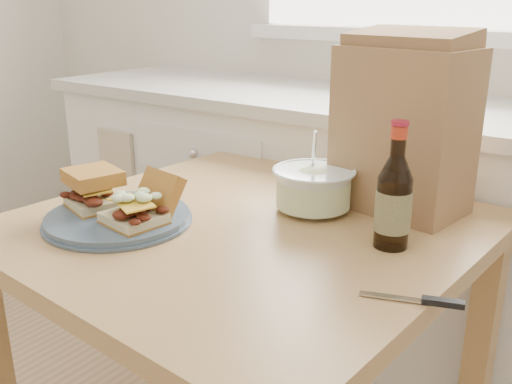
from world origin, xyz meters
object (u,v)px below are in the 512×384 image
Objects in this scene: coleslaw_bowl at (313,190)px; paper_bag at (403,131)px; dining_table at (245,268)px; plate at (118,218)px; beer_bottle at (394,201)px.

paper_bag reaches higher than coleslaw_bowl.
coleslaw_bowl is 0.52× the size of paper_bag.
dining_table is at bearing -119.29° from coleslaw_bowl.
plate is at bearing -133.97° from coleslaw_bowl.
beer_bottle is (0.31, 0.07, 0.21)m from dining_table.
dining_table is 3.92× the size of beer_bottle.
beer_bottle reaches higher than plate.
paper_bag is at bearing 41.32° from coleslaw_bowl.
beer_bottle is (0.23, -0.08, 0.05)m from coleslaw_bowl.
dining_table is 0.31m from plate.
dining_table is at bearing 37.06° from plate.
plate is at bearing -140.30° from beer_bottle.
coleslaw_bowl is (0.31, 0.32, 0.04)m from plate.
beer_bottle is (0.53, 0.23, 0.09)m from plate.
plate is 0.59m from beer_bottle.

